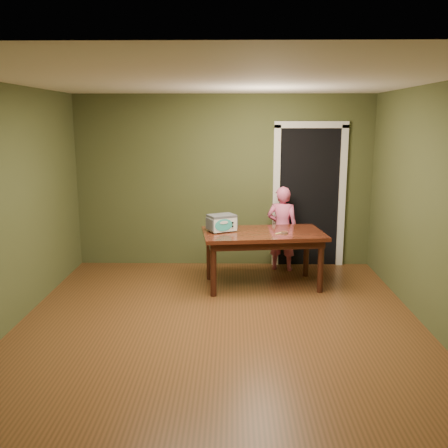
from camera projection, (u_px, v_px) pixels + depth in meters
name	position (u px, v px, depth m)	size (l,w,h in m)	color
floor	(220.00, 328.00, 5.41)	(5.00, 5.00, 0.00)	brown
room_shell	(219.00, 171.00, 5.06)	(4.52, 5.02, 2.61)	#434A27
doorway	(306.00, 195.00, 7.90)	(1.10, 0.66, 2.25)	black
dining_table	(263.00, 239.00, 6.69)	(1.70, 1.09, 0.75)	black
toy_oven	(222.00, 222.00, 6.68)	(0.43, 0.38, 0.23)	#4C4F54
baking_pan	(284.00, 232.00, 6.59)	(0.10, 0.10, 0.02)	silver
spatula	(281.00, 233.00, 6.59)	(0.18, 0.03, 0.01)	#D6BF5D
child	(282.00, 229.00, 7.42)	(0.46, 0.30, 1.27)	#E15C8A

